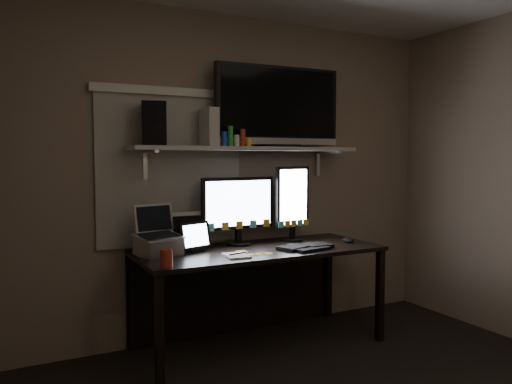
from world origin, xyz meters
TOP-DOWN VIEW (x-y plane):
  - back_wall at (0.00, 1.80)m, footprint 3.60×0.00m
  - window_blinds at (-0.55, 1.79)m, footprint 1.10×0.02m
  - desk at (0.00, 1.55)m, footprint 1.80×0.75m
  - wall_shelf at (0.00, 1.62)m, footprint 1.80×0.35m
  - monitor_landscape at (-0.08, 1.63)m, footprint 0.61×0.10m
  - monitor_portrait at (0.39, 1.60)m, footprint 0.31×0.08m
  - keyboard at (0.30, 1.27)m, footprint 0.45×0.24m
  - mouse at (0.73, 1.32)m, footprint 0.08×0.11m
  - notepad at (-0.28, 1.23)m, footprint 0.17×0.22m
  - tablet at (-0.47, 1.51)m, footprint 0.26×0.17m
  - file_sorter at (-0.48, 1.65)m, footprint 0.21×0.11m
  - laptop at (-0.74, 1.49)m, footprint 0.36×0.32m
  - cup at (-0.80, 1.13)m, footprint 0.08×0.08m
  - sticky_notes at (-0.13, 1.30)m, footprint 0.31×0.25m
  - tv at (0.26, 1.62)m, footprint 1.05×0.23m
  - game_console at (-0.32, 1.62)m, footprint 0.08×0.23m
  - speaker at (-0.71, 1.65)m, footprint 0.22×0.24m
  - bottles at (-0.15, 1.54)m, footprint 0.25×0.11m

SIDE VIEW (x-z plane):
  - desk at x=0.00m, z-range 0.19..0.92m
  - sticky_notes at x=-0.13m, z-range 0.73..0.73m
  - notepad at x=-0.28m, z-range 0.73..0.74m
  - keyboard at x=0.30m, z-range 0.73..0.76m
  - mouse at x=0.73m, z-range 0.73..0.77m
  - cup at x=-0.80m, z-range 0.73..0.84m
  - tablet at x=-0.47m, z-range 0.73..0.94m
  - file_sorter at x=-0.48m, z-range 0.73..0.99m
  - laptop at x=-0.74m, z-range 0.73..1.07m
  - monitor_landscape at x=-0.08m, z-range 0.73..1.26m
  - monitor_portrait at x=0.39m, z-range 0.73..1.34m
  - back_wall at x=0.00m, z-range -0.55..3.05m
  - window_blinds at x=-0.55m, z-range 0.75..1.85m
  - wall_shelf at x=0.00m, z-range 1.45..1.48m
  - bottles at x=-0.15m, z-range 1.48..1.64m
  - game_console at x=-0.32m, z-range 1.48..1.76m
  - speaker at x=-0.71m, z-range 1.48..1.78m
  - tv at x=0.26m, z-range 1.48..2.11m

